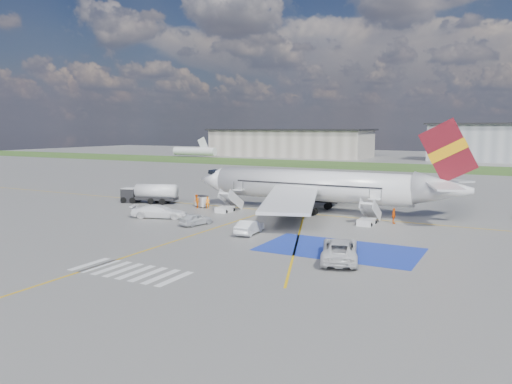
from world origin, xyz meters
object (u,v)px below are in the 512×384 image
airliner (322,186)px  car_silver_b (249,227)px  fuel_tanker (150,195)px  van_white_b (160,210)px  gpu_cart (202,202)px  car_silver_a (196,219)px  van_white_a (340,246)px

airliner → car_silver_b: airliner is taller
fuel_tanker → van_white_b: size_ratio=1.61×
airliner → van_white_b: airliner is taller
airliner → car_silver_b: (-1.76, -16.01, -2.66)m
fuel_tanker → gpu_cart: size_ratio=3.80×
fuel_tanker → car_silver_a: (15.30, -10.50, -0.49)m
airliner → car_silver_a: bearing=-122.4°
car_silver_a → car_silver_b: size_ratio=0.89×
gpu_cart → car_silver_b: (14.23, -12.41, 0.02)m
airliner → van_white_a: airliner is taller
car_silver_a → van_white_b: bearing=1.1°
airliner → fuel_tanker: bearing=-170.4°
gpu_cart → van_white_a: 31.02m
fuel_tanker → van_white_a: size_ratio=1.38×
car_silver_b → van_white_a: (11.33, -5.16, 0.41)m
car_silver_a → van_white_b: size_ratio=0.76×
van_white_b → fuel_tanker: bearing=27.4°
gpu_cart → van_white_a: bearing=-10.0°
van_white_b → gpu_cart: bearing=-16.0°
fuel_tanker → car_silver_b: fuel_tanker is taller
airliner → van_white_b: (-15.73, -13.02, -2.37)m
van_white_a → van_white_b: size_ratio=1.17×
gpu_cart → van_white_b: (0.27, -9.42, 0.31)m
gpu_cart → car_silver_a: gpu_cart is taller
fuel_tanker → car_silver_a: fuel_tanker is taller
airliner → van_white_a: size_ratio=6.02×
airliner → van_white_b: bearing=-140.4°
car_silver_a → car_silver_b: bearing=-174.4°
fuel_tanker → van_white_b: bearing=-59.3°
airliner → car_silver_a: size_ratio=9.21×
gpu_cart → van_white_b: size_ratio=0.42×
gpu_cart → van_white_a: (25.56, -17.57, 0.43)m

